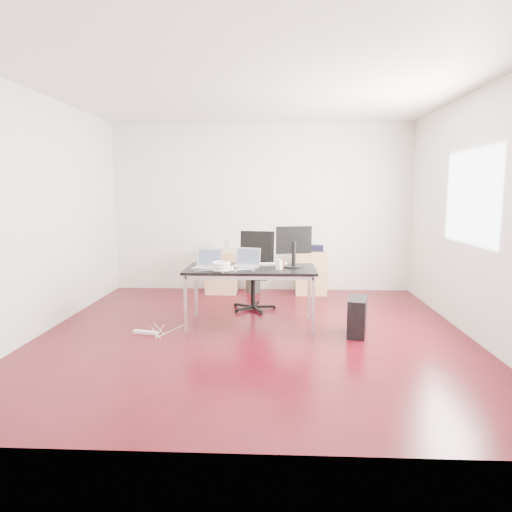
{
  "coord_description": "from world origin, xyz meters",
  "views": [
    {
      "loc": [
        0.27,
        -5.2,
        1.66
      ],
      "look_at": [
        0.0,
        0.55,
        0.85
      ],
      "focal_mm": 32.0,
      "sensor_mm": 36.0,
      "label": 1
    }
  ],
  "objects_px": {
    "pc_tower": "(357,316)",
    "desk": "(251,272)",
    "office_chair": "(254,267)",
    "filing_cabinet_right": "(311,272)",
    "filing_cabinet_left": "(222,271)"
  },
  "relations": [
    {
      "from": "filing_cabinet_left",
      "to": "filing_cabinet_right",
      "type": "height_order",
      "value": "same"
    },
    {
      "from": "filing_cabinet_right",
      "to": "desk",
      "type": "bearing_deg",
      "value": -115.11
    },
    {
      "from": "desk",
      "to": "office_chair",
      "type": "relative_size",
      "value": 1.48
    },
    {
      "from": "desk",
      "to": "filing_cabinet_left",
      "type": "bearing_deg",
      "value": 107.48
    },
    {
      "from": "office_chair",
      "to": "pc_tower",
      "type": "height_order",
      "value": "office_chair"
    },
    {
      "from": "pc_tower",
      "to": "filing_cabinet_left",
      "type": "bearing_deg",
      "value": 143.6
    },
    {
      "from": "filing_cabinet_right",
      "to": "pc_tower",
      "type": "xyz_separation_m",
      "value": [
        0.38,
        -2.22,
        -0.13
      ]
    },
    {
      "from": "desk",
      "to": "pc_tower",
      "type": "distance_m",
      "value": 1.39
    },
    {
      "from": "office_chair",
      "to": "pc_tower",
      "type": "distance_m",
      "value": 1.78
    },
    {
      "from": "desk",
      "to": "office_chair",
      "type": "height_order",
      "value": "office_chair"
    },
    {
      "from": "filing_cabinet_right",
      "to": "filing_cabinet_left",
      "type": "bearing_deg",
      "value": 180.0
    },
    {
      "from": "office_chair",
      "to": "filing_cabinet_left",
      "type": "xyz_separation_m",
      "value": [
        -0.6,
        1.03,
        -0.26
      ]
    },
    {
      "from": "office_chair",
      "to": "filing_cabinet_right",
      "type": "distance_m",
      "value": 1.37
    },
    {
      "from": "pc_tower",
      "to": "desk",
      "type": "bearing_deg",
      "value": 178.6
    },
    {
      "from": "desk",
      "to": "filing_cabinet_right",
      "type": "distance_m",
      "value": 2.1
    }
  ]
}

